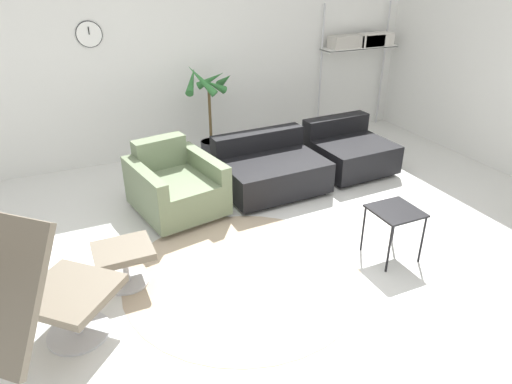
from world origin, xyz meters
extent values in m
plane|color=silver|center=(0.00, 0.00, 0.00)|extent=(12.00, 12.00, 0.00)
cube|color=silver|center=(0.00, 2.72, 1.40)|extent=(12.00, 0.06, 2.80)
cylinder|color=black|center=(-0.96, 2.68, 1.64)|extent=(0.30, 0.01, 0.30)
cylinder|color=white|center=(-0.96, 2.68, 1.64)|extent=(0.28, 0.02, 0.28)
cube|color=black|center=(-0.96, 2.67, 1.68)|extent=(0.01, 0.01, 0.08)
cylinder|color=tan|center=(-0.29, -0.27, 0.00)|extent=(2.03, 2.03, 0.01)
cylinder|color=#BCBCC1|center=(-1.63, -0.41, 0.01)|extent=(0.62, 0.62, 0.02)
cylinder|color=#BCBCC1|center=(-1.63, -0.41, 0.18)|extent=(0.06, 0.06, 0.31)
cube|color=#6B6051|center=(-1.63, -0.41, 0.37)|extent=(0.79, 0.79, 0.06)
cylinder|color=#BCBCC1|center=(-1.21, 0.04, 0.01)|extent=(0.36, 0.36, 0.02)
cylinder|color=#BCBCC1|center=(-1.21, 0.04, 0.15)|extent=(0.05, 0.05, 0.26)
cube|color=#6B6051|center=(-1.21, 0.04, 0.31)|extent=(0.46, 0.39, 0.06)
cube|color=silver|center=(-0.49, 1.03, 0.03)|extent=(0.78, 0.85, 0.06)
cube|color=#667556|center=(-0.49, 1.03, 0.23)|extent=(0.72, 1.00, 0.34)
cube|color=#667556|center=(-0.55, 1.38, 0.57)|extent=(0.58, 0.28, 0.33)
cube|color=#667556|center=(-0.15, 1.09, 0.32)|extent=(0.28, 0.91, 0.52)
cube|color=#667556|center=(-0.82, 0.96, 0.32)|extent=(0.28, 0.91, 0.52)
cube|color=black|center=(0.64, 1.08, 0.03)|extent=(1.06, 0.80, 0.05)
cube|color=black|center=(0.64, 1.08, 0.22)|extent=(1.17, 0.94, 0.35)
cube|color=black|center=(0.63, 1.43, 0.51)|extent=(1.15, 0.25, 0.23)
cube|color=black|center=(1.80, 1.18, 0.03)|extent=(0.85, 0.79, 0.05)
cube|color=black|center=(1.80, 1.18, 0.22)|extent=(0.95, 0.93, 0.35)
cube|color=black|center=(1.78, 1.52, 0.51)|extent=(0.92, 0.24, 0.23)
cube|color=black|center=(1.03, -0.55, 0.47)|extent=(0.40, 0.40, 0.02)
cylinder|color=black|center=(0.85, -0.73, 0.23)|extent=(0.02, 0.02, 0.46)
cylinder|color=black|center=(1.21, -0.73, 0.23)|extent=(0.02, 0.02, 0.46)
cylinder|color=black|center=(0.85, -0.37, 0.23)|extent=(0.02, 0.02, 0.46)
cylinder|color=black|center=(1.21, -0.37, 0.23)|extent=(0.02, 0.02, 0.46)
cylinder|color=#333338|center=(0.31, 2.20, 0.14)|extent=(0.28, 0.28, 0.28)
cylinder|color=#382819|center=(0.31, 2.20, 0.27)|extent=(0.26, 0.26, 0.02)
cylinder|color=brown|center=(0.31, 2.20, 0.63)|extent=(0.04, 0.04, 0.68)
cone|color=#2D6B33|center=(0.52, 2.19, 1.07)|extent=(0.11, 0.47, 0.29)
cone|color=#2D6B33|center=(0.39, 2.34, 1.06)|extent=(0.38, 0.27, 0.26)
cone|color=#2D6B33|center=(0.12, 2.29, 1.08)|extent=(0.30, 0.46, 0.31)
cone|color=#2D6B33|center=(0.18, 2.08, 1.12)|extent=(0.36, 0.37, 0.38)
cone|color=#2D6B33|center=(0.35, 2.07, 1.04)|extent=(0.34, 0.18, 0.24)
cylinder|color=#BCBCC1|center=(2.20, 2.63, 0.94)|extent=(0.03, 0.03, 1.88)
cylinder|color=#BCBCC1|center=(3.35, 2.63, 0.94)|extent=(0.03, 0.03, 1.88)
cube|color=white|center=(2.78, 2.51, 1.25)|extent=(1.20, 0.28, 0.02)
cube|color=white|center=(2.78, 2.51, 1.26)|extent=(1.20, 0.28, 0.02)
cube|color=beige|center=(3.05, 2.50, 1.36)|extent=(0.51, 0.24, 0.19)
cube|color=silver|center=(2.92, 2.50, 1.36)|extent=(0.41, 0.24, 0.16)
cube|color=#B7B2A8|center=(2.51, 2.50, 1.36)|extent=(0.48, 0.24, 0.19)
cube|color=beige|center=(2.94, 2.50, 1.35)|extent=(0.26, 0.24, 0.15)
camera|label=1|loc=(-1.50, -3.19, 2.39)|focal=32.00mm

